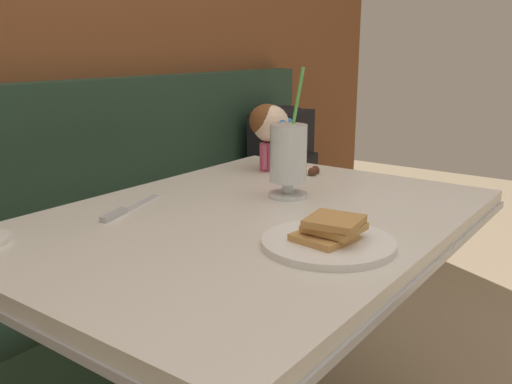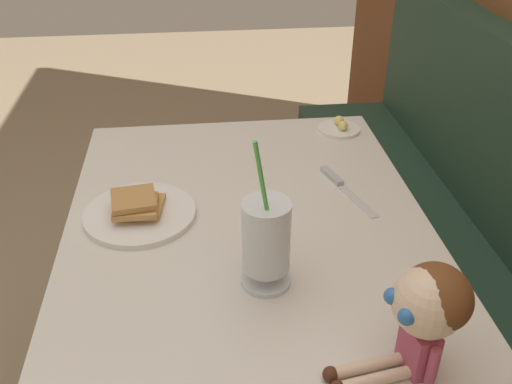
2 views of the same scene
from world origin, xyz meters
The scene contains 8 objects.
wood_panel_wall centered at (0.00, 1.05, 1.20)m, with size 4.40×0.08×2.40m, color brown.
booth_bench centered at (0.00, 0.81, 0.33)m, with size 2.60×0.48×1.00m.
diner_table centered at (0.00, 0.18, 0.54)m, with size 1.11×0.81×0.74m.
toast_plate centered at (-0.08, -0.06, 0.76)m, with size 0.25×0.25×0.06m.
milkshake_glass centered at (0.17, 0.19, 0.84)m, with size 0.10×0.10×0.32m.
butter_knife centered at (-0.17, 0.42, 0.74)m, with size 0.23×0.09×0.01m.
seated_doll centered at (0.40, 0.41, 0.87)m, with size 0.13×0.23×0.20m.
backpack centered at (1.04, 0.78, 0.66)m, with size 0.34×0.30×0.41m.
Camera 1 is at (-0.94, -0.52, 1.10)m, focal length 38.66 mm.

